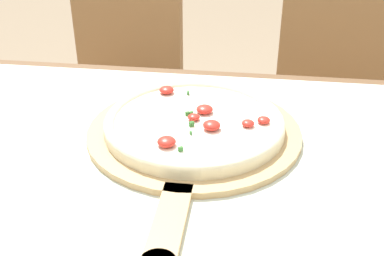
{
  "coord_description": "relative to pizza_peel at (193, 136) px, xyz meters",
  "views": [
    {
      "loc": [
        0.11,
        -0.66,
        1.2
      ],
      "look_at": [
        0.01,
        0.09,
        0.77
      ],
      "focal_mm": 45.0,
      "sensor_mm": 36.0,
      "label": 1
    }
  ],
  "objects": [
    {
      "name": "dining_table",
      "position": [
        -0.01,
        -0.1,
        -0.12
      ],
      "size": [
        1.36,
        0.88,
        0.74
      ],
      "color": "brown",
      "rests_on": "ground_plane"
    },
    {
      "name": "towel_cloth",
      "position": [
        -0.01,
        -0.1,
        -0.01
      ],
      "size": [
        1.28,
        0.8,
        0.0
      ],
      "color": "silver",
      "rests_on": "dining_table"
    },
    {
      "name": "pizza_peel",
      "position": [
        0.0,
        0.0,
        0.0
      ],
      "size": [
        0.4,
        0.57,
        0.01
      ],
      "color": "tan",
      "rests_on": "towel_cloth"
    },
    {
      "name": "pizza",
      "position": [
        0.0,
        0.02,
        0.02
      ],
      "size": [
        0.33,
        0.33,
        0.04
      ],
      "color": "beige",
      "rests_on": "pizza_peel"
    },
    {
      "name": "chair_left",
      "position": [
        -0.34,
        0.68,
        -0.23
      ],
      "size": [
        0.44,
        0.44,
        0.89
      ],
      "rotation": [
        0.0,
        0.0,
        -0.12
      ],
      "color": "#A37547",
      "rests_on": "ground_plane"
    },
    {
      "name": "chair_right",
      "position": [
        0.37,
        0.68,
        -0.23
      ],
      "size": [
        0.41,
        0.41,
        0.89
      ],
      "rotation": [
        0.0,
        0.0,
        -0.03
      ],
      "color": "#A37547",
      "rests_on": "ground_plane"
    }
  ]
}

